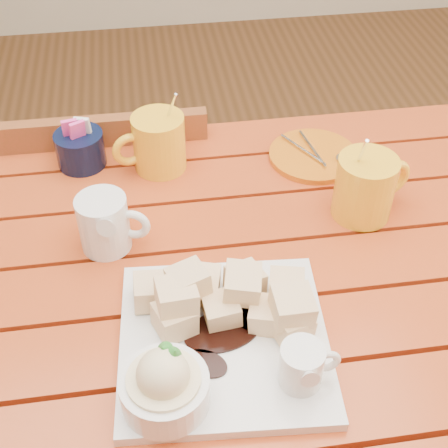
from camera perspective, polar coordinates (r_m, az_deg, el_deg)
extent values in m
cube|color=#A23A14|center=(0.78, 2.07, -17.56)|extent=(1.20, 0.11, 0.03)
cube|color=#A23A14|center=(0.85, 0.69, -10.95)|extent=(1.20, 0.11, 0.03)
cube|color=#A23A14|center=(0.92, -0.43, -5.30)|extent=(1.20, 0.11, 0.03)
cube|color=#A23A14|center=(1.00, -1.36, -0.52)|extent=(1.20, 0.11, 0.03)
cube|color=#A23A14|center=(1.09, -2.14, 3.53)|extent=(1.20, 0.11, 0.03)
cube|color=#A23A14|center=(1.18, -2.82, 6.97)|extent=(1.20, 0.11, 0.03)
cube|color=#A23A14|center=(1.22, -2.82, 5.32)|extent=(1.12, 0.04, 0.08)
cylinder|color=#A23A14|center=(1.56, 18.13, -2.79)|extent=(0.06, 0.06, 0.72)
cube|color=white|center=(0.82, -0.01, -10.63)|extent=(0.29, 0.29, 0.02)
cube|color=gold|center=(0.85, 5.74, -5.78)|extent=(0.06, 0.06, 0.04)
cube|color=gold|center=(0.81, -3.29, -5.29)|extent=(0.06, 0.06, 0.04)
cube|color=gold|center=(0.85, -2.10, -5.54)|extent=(0.06, 0.06, 0.04)
cube|color=gold|center=(0.82, 4.12, -8.32)|extent=(0.06, 0.06, 0.04)
cube|color=gold|center=(0.85, -6.73, -6.17)|extent=(0.05, 0.05, 0.04)
cube|color=gold|center=(0.81, 1.69, -5.46)|extent=(0.06, 0.06, 0.04)
cube|color=gold|center=(0.81, -4.54, -8.63)|extent=(0.06, 0.06, 0.04)
cube|color=gold|center=(0.85, 1.94, -5.22)|extent=(0.06, 0.06, 0.04)
cube|color=gold|center=(0.81, 6.11, -9.03)|extent=(0.06, 0.06, 0.04)
cube|color=gold|center=(0.82, -0.22, -7.89)|extent=(0.05, 0.05, 0.04)
cube|color=gold|center=(0.80, -4.37, -6.65)|extent=(0.05, 0.05, 0.04)
cube|color=gold|center=(0.79, 6.27, -7.49)|extent=(0.05, 0.05, 0.04)
cylinder|color=white|center=(0.75, -5.44, -14.89)|extent=(0.11, 0.11, 0.04)
cylinder|color=beige|center=(0.74, -5.49, -14.40)|extent=(0.09, 0.09, 0.03)
sphere|color=beige|center=(0.72, -5.60, -13.52)|extent=(0.06, 0.06, 0.06)
cone|color=#2D872C|center=(0.71, -4.61, -11.72)|extent=(0.03, 0.04, 0.03)
cone|color=#2D872C|center=(0.71, -5.52, -11.28)|extent=(0.03, 0.03, 0.02)
cylinder|color=white|center=(0.76, 7.08, -12.71)|extent=(0.05, 0.05, 0.06)
cylinder|color=black|center=(0.74, 7.24, -11.60)|extent=(0.04, 0.04, 0.01)
cone|color=white|center=(0.73, 7.73, -13.45)|extent=(0.02, 0.02, 0.03)
torus|color=white|center=(0.77, 9.35, -12.28)|extent=(0.04, 0.01, 0.04)
cylinder|color=yellow|center=(1.08, -5.95, 7.40)|extent=(0.09, 0.09, 0.10)
cylinder|color=black|center=(1.06, -6.11, 9.27)|extent=(0.08, 0.08, 0.01)
torus|color=yellow|center=(1.07, -8.60, 6.73)|extent=(0.06, 0.03, 0.06)
cylinder|color=silver|center=(1.07, -5.31, 9.32)|extent=(0.04, 0.05, 0.13)
cylinder|color=yellow|center=(1.00, 12.72, 3.28)|extent=(0.09, 0.09, 0.10)
cylinder|color=black|center=(0.97, 13.11, 5.28)|extent=(0.08, 0.08, 0.01)
torus|color=yellow|center=(1.03, 15.15, 4.08)|extent=(0.07, 0.03, 0.06)
cylinder|color=silver|center=(0.98, 11.99, 5.24)|extent=(0.01, 0.07, 0.14)
cylinder|color=white|center=(0.94, -10.93, 0.07)|extent=(0.08, 0.08, 0.09)
cylinder|color=white|center=(0.91, -11.25, 1.93)|extent=(0.06, 0.06, 0.01)
cone|color=white|center=(0.89, -11.18, -0.06)|extent=(0.04, 0.04, 0.03)
torus|color=white|center=(0.93, -8.25, 0.44)|extent=(0.05, 0.03, 0.05)
cylinder|color=black|center=(1.12, -13.00, 6.69)|extent=(0.08, 0.08, 0.06)
cube|color=#FF45A4|center=(1.10, -13.88, 8.38)|extent=(0.03, 0.02, 0.04)
cube|color=white|center=(1.10, -12.77, 8.61)|extent=(0.03, 0.02, 0.04)
cube|color=#FF45A4|center=(1.09, -13.25, 8.20)|extent=(0.03, 0.02, 0.04)
cylinder|color=#D26712|center=(1.13, 8.18, 6.21)|extent=(0.16, 0.16, 0.01)
cylinder|color=silver|center=(1.13, 7.24, 6.77)|extent=(0.06, 0.10, 0.01)
cylinder|color=silver|center=(1.13, 8.11, 6.83)|extent=(0.02, 0.11, 0.01)
ellipsoid|color=silver|center=(1.12, 10.75, 5.90)|extent=(0.02, 0.03, 0.01)
ellipsoid|color=silver|center=(1.12, 11.39, 5.95)|extent=(0.02, 0.03, 0.01)
cube|color=brown|center=(1.54, -9.15, -0.05)|extent=(0.38, 0.38, 0.03)
cylinder|color=brown|center=(1.79, -3.38, -0.92)|extent=(0.03, 0.03, 0.38)
cylinder|color=brown|center=(1.81, -13.71, -1.88)|extent=(0.03, 0.03, 0.38)
cylinder|color=brown|center=(1.57, -2.23, -8.98)|extent=(0.03, 0.03, 0.38)
cylinder|color=brown|center=(1.59, -14.16, -9.99)|extent=(0.03, 0.03, 0.38)
cube|color=brown|center=(1.27, -10.01, 1.90)|extent=(0.38, 0.03, 0.40)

